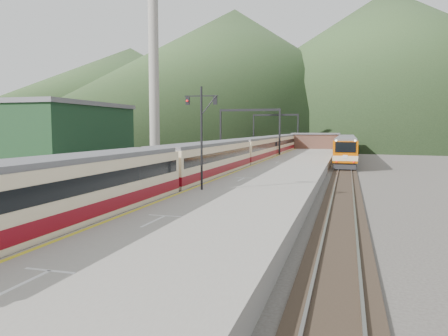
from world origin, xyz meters
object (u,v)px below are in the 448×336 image
(signal_mast, at_px, (202,127))
(worker, at_px, (48,205))
(second_train, at_px, (346,148))
(main_train, at_px, (256,150))

(signal_mast, relative_size, worker, 3.51)
(second_train, distance_m, signal_mast, 45.54)
(main_train, xyz_separation_m, second_train, (11.50, 13.96, -0.14))
(main_train, relative_size, signal_mast, 15.75)
(second_train, height_order, signal_mast, signal_mast)
(worker, bearing_deg, signal_mast, -115.43)
(second_train, bearing_deg, worker, -106.05)
(second_train, xyz_separation_m, signal_mast, (-8.83, -44.56, 3.11))
(main_train, height_order, signal_mast, signal_mast)
(main_train, bearing_deg, worker, -95.15)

